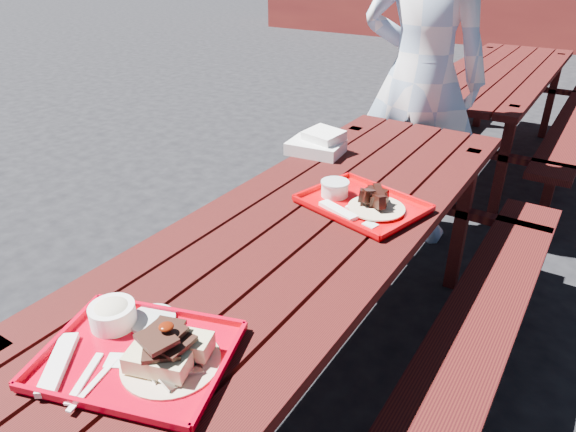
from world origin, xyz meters
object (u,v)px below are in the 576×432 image
object	(u,v)px
near_tray	(141,343)
picnic_table_near	(310,263)
picnic_table_far	(495,95)
person	(421,78)
far_tray	(360,202)

from	to	relation	value
near_tray	picnic_table_near	bearing A→B (deg)	90.92
picnic_table_far	near_tray	world-z (taller)	near_tray
picnic_table_near	person	distance (m)	1.46
picnic_table_near	near_tray	xyz separation A→B (m)	(0.01, -0.79, 0.22)
near_tray	picnic_table_far	bearing A→B (deg)	90.20
near_tray	person	distance (m)	2.20
picnic_table_far	person	distance (m)	1.46
picnic_table_far	near_tray	bearing A→B (deg)	-89.80
far_tray	person	bearing A→B (deg)	101.01
near_tray	person	bearing A→B (deg)	93.87
near_tray	far_tray	world-z (taller)	near_tray
near_tray	far_tray	bearing A→B (deg)	84.34
picnic_table_far	far_tray	world-z (taller)	far_tray
picnic_table_near	picnic_table_far	xyz separation A→B (m)	(0.00, 2.80, 0.00)
picnic_table_near	picnic_table_far	size ratio (longest dim) A/B	1.00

